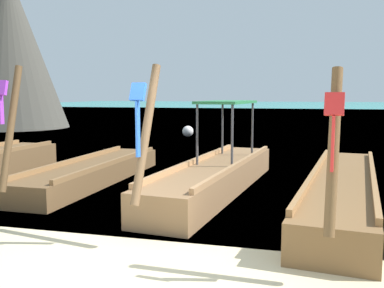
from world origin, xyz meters
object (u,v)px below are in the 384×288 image
at_px(longtail_boat_red_ribbon, 343,190).
at_px(karst_rock, 8,53).
at_px(longtail_boat_violet_ribbon, 93,172).
at_px(longtail_boat_blue_ribbon, 216,175).
at_px(mooring_buoy_near, 188,131).

distance_m(longtail_boat_red_ribbon, karst_rock, 23.77).
distance_m(longtail_boat_violet_ribbon, longtail_boat_blue_ribbon, 2.97).
bearing_deg(longtail_boat_blue_ribbon, longtail_boat_red_ribbon, -10.92).
bearing_deg(karst_rock, longtail_boat_blue_ribbon, -42.05).
distance_m(karst_rock, mooring_buoy_near, 13.18).
bearing_deg(mooring_buoy_near, longtail_boat_violet_ribbon, -86.57).
relative_size(longtail_boat_violet_ribbon, mooring_buoy_near, 10.97).
bearing_deg(longtail_boat_red_ribbon, longtail_boat_violet_ribbon, 172.79).
relative_size(karst_rock, mooring_buoy_near, 18.12).
bearing_deg(longtail_boat_violet_ribbon, mooring_buoy_near, 93.43).
bearing_deg(mooring_buoy_near, longtail_boat_blue_ribbon, -72.15).
height_order(longtail_boat_blue_ribbon, longtail_boat_red_ribbon, longtail_boat_blue_ribbon).
height_order(longtail_boat_violet_ribbon, longtail_boat_blue_ribbon, longtail_boat_violet_ribbon).
height_order(longtail_boat_violet_ribbon, longtail_boat_red_ribbon, longtail_boat_violet_ribbon).
height_order(karst_rock, mooring_buoy_near, karst_rock).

